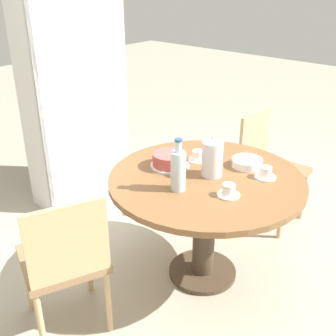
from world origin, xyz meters
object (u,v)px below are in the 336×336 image
object	(u,v)px
chair_b	(268,165)
cup_a	(266,173)
water_bottle	(178,169)
cup_b	(229,191)
chair_a	(65,259)
bookshelf	(78,104)
cup_c	(198,156)
coffee_pot	(212,157)
cake_main	(170,160)

from	to	relation	value
chair_b	cup_a	xyz separation A→B (m)	(-0.67, -0.32, 0.28)
water_bottle	cup_a	size ratio (longest dim) A/B	2.38
chair_b	cup_b	distance (m)	1.07
cup_b	water_bottle	bearing A→B (deg)	116.68
chair_a	cup_b	xyz separation A→B (m)	(0.74, -0.50, 0.28)
chair_a	bookshelf	size ratio (longest dim) A/B	0.50
water_bottle	cup_b	xyz separation A→B (m)	(0.13, -0.25, -0.10)
bookshelf	cup_c	xyz separation A→B (m)	(-0.07, -1.30, -0.07)
chair_a	cup_a	size ratio (longest dim) A/B	6.77
cup_b	cup_c	bearing A→B (deg)	57.54
cup_a	cup_c	bearing A→B (deg)	98.45
coffee_pot	water_bottle	distance (m)	0.27
cake_main	cup_c	bearing A→B (deg)	-22.12
chair_a	chair_b	xyz separation A→B (m)	(1.73, -0.22, 0.00)
chair_b	water_bottle	xyz separation A→B (m)	(-1.12, -0.03, 0.37)
cake_main	cup_b	xyz separation A→B (m)	(-0.07, -0.48, -0.01)
bookshelf	cup_c	world-z (taller)	bookshelf
cake_main	cup_a	distance (m)	0.58
chair_b	coffee_pot	xyz separation A→B (m)	(-0.85, -0.06, 0.37)
coffee_pot	cake_main	size ratio (longest dim) A/B	1.03
coffee_pot	cup_b	world-z (taller)	coffee_pot
water_bottle	cake_main	world-z (taller)	water_bottle
bookshelf	water_bottle	world-z (taller)	bookshelf
cup_c	coffee_pot	bearing A→B (deg)	-121.32
cup_a	chair_a	bearing A→B (deg)	152.78
chair_b	cake_main	world-z (taller)	chair_b
chair_a	cup_a	bearing A→B (deg)	174.94
water_bottle	chair_b	bearing A→B (deg)	1.40
cake_main	cup_b	bearing A→B (deg)	-98.36
chair_b	cup_c	world-z (taller)	chair_b
chair_b	cup_b	bearing A→B (deg)	-163.98
chair_a	bookshelf	world-z (taller)	bookshelf
chair_a	bookshelf	xyz separation A→B (m)	(1.07, 1.20, 0.35)
bookshelf	cup_b	world-z (taller)	bookshelf
bookshelf	coffee_pot	world-z (taller)	bookshelf
chair_a	cup_b	distance (m)	0.94
coffee_pot	cake_main	world-z (taller)	coffee_pot
water_bottle	cake_main	size ratio (longest dim) A/B	1.24
chair_b	cup_b	world-z (taller)	chair_b
chair_b	cup_b	size ratio (longest dim) A/B	6.77
chair_a	cup_b	world-z (taller)	chair_a
cup_b	cup_c	distance (m)	0.48
bookshelf	cup_a	size ratio (longest dim) A/B	13.52
cup_b	cup_a	bearing A→B (deg)	-7.64
cup_a	chair_b	bearing A→B (deg)	25.63
bookshelf	water_bottle	bearing A→B (deg)	72.71
chair_b	cup_a	bearing A→B (deg)	-153.99
bookshelf	water_bottle	distance (m)	1.53
cake_main	chair_b	bearing A→B (deg)	-12.33
coffee_pot	cup_c	distance (m)	0.24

